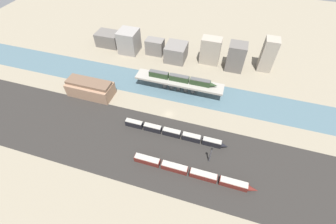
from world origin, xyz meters
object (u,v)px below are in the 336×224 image
at_px(train_yard_near, 192,172).
at_px(warehouse_building, 90,88).
at_px(train_on_bridge, 181,79).
at_px(signal_tower, 210,154).
at_px(train_yard_mid, 174,133).

xyz_separation_m(train_yard_near, warehouse_building, (-70.62, 34.41, 2.99)).
bearing_deg(train_yard_near, train_on_bridge, 109.82).
bearing_deg(signal_tower, train_on_bridge, 119.55).
relative_size(train_on_bridge, train_yard_mid, 0.77).
bearing_deg(train_yard_near, warehouse_building, 154.02).
bearing_deg(train_yard_mid, signal_tower, -25.84).
distance_m(train_on_bridge, warehouse_building, 54.94).
distance_m(train_yard_mid, warehouse_building, 58.85).
xyz_separation_m(train_yard_near, train_yard_mid, (-14.00, 18.63, 0.16)).
xyz_separation_m(train_on_bridge, warehouse_building, (-51.18, -19.54, -4.19)).
bearing_deg(warehouse_building, train_on_bridge, 20.90).
bearing_deg(train_yard_mid, train_yard_near, -53.07).
height_order(train_on_bridge, train_yard_mid, train_on_bridge).
xyz_separation_m(warehouse_building, signal_tower, (76.72, -25.52, 1.31)).
xyz_separation_m(train_on_bridge, signal_tower, (25.55, -45.06, -2.88)).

